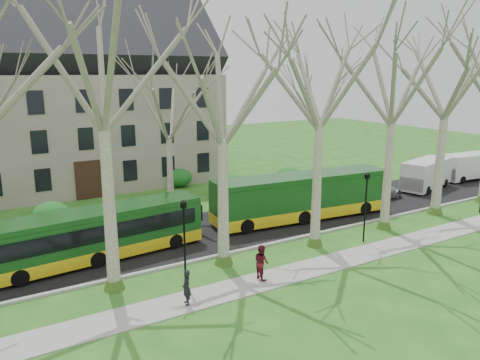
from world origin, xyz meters
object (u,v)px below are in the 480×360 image
at_px(van_b, 468,167).
at_px(pedestrian_b, 261,262).
at_px(van_a, 426,175).
at_px(bus_follow, 302,196).
at_px(bus_lead, 100,233).
at_px(sedan, 379,191).
at_px(pedestrian_a, 187,287).

xyz_separation_m(van_b, pedestrian_b, (-29.40, -8.27, -0.37)).
bearing_deg(van_a, van_b, -12.02).
bearing_deg(bus_follow, bus_lead, -174.22).
bearing_deg(van_b, pedestrian_b, -158.36).
relative_size(sedan, van_b, 0.77).
xyz_separation_m(bus_follow, pedestrian_a, (-12.36, -7.37, -0.84)).
height_order(van_b, pedestrian_b, van_b).
xyz_separation_m(bus_lead, pedestrian_b, (6.24, -6.83, -0.57)).
relative_size(sedan, van_a, 0.75).
xyz_separation_m(sedan, van_a, (6.21, 0.31, 0.65)).
xyz_separation_m(van_a, pedestrian_a, (-27.19, -8.50, -0.49)).
relative_size(bus_follow, pedestrian_b, 7.41).
distance_m(sedan, van_b, 12.81).
distance_m(bus_follow, pedestrian_b, 10.56).
bearing_deg(bus_follow, pedestrian_a, -143.51).
bearing_deg(van_b, bus_follow, -170.27).
xyz_separation_m(bus_follow, sedan, (8.62, 0.82, -1.00)).
xyz_separation_m(van_b, pedestrian_a, (-33.75, -8.79, -0.45)).
height_order(sedan, van_a, van_a).
distance_m(van_b, pedestrian_b, 30.54).
relative_size(bus_lead, bus_follow, 0.89).
relative_size(bus_lead, pedestrian_a, 7.24).
bearing_deg(van_a, bus_lead, 167.70).
bearing_deg(pedestrian_b, pedestrian_a, 96.67).
distance_m(van_a, pedestrian_b, 24.19).
bearing_deg(van_b, bus_lead, -171.75).
distance_m(van_a, pedestrian_a, 28.49).
bearing_deg(van_a, pedestrian_b, -175.31).
xyz_separation_m(sedan, van_b, (12.78, 0.61, 0.61)).
height_order(van_a, pedestrian_b, van_a).
distance_m(bus_lead, sedan, 22.89).
relative_size(sedan, pedestrian_b, 2.52).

